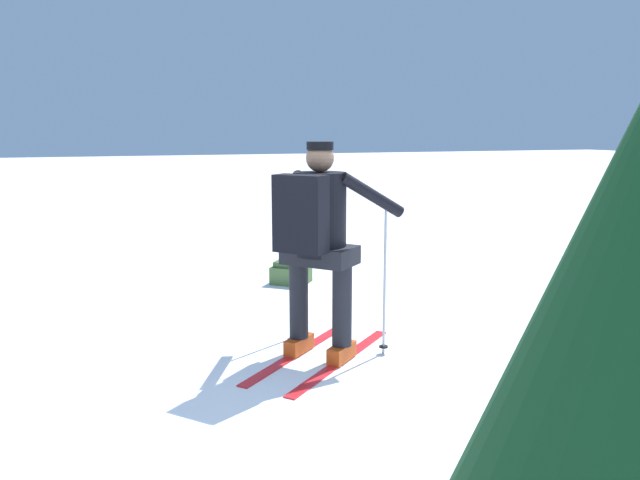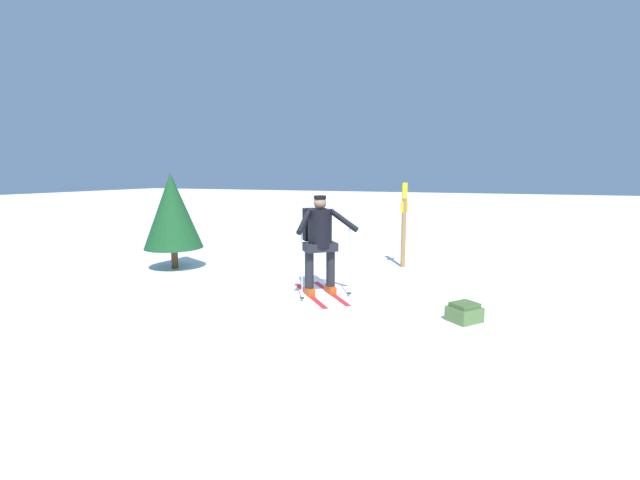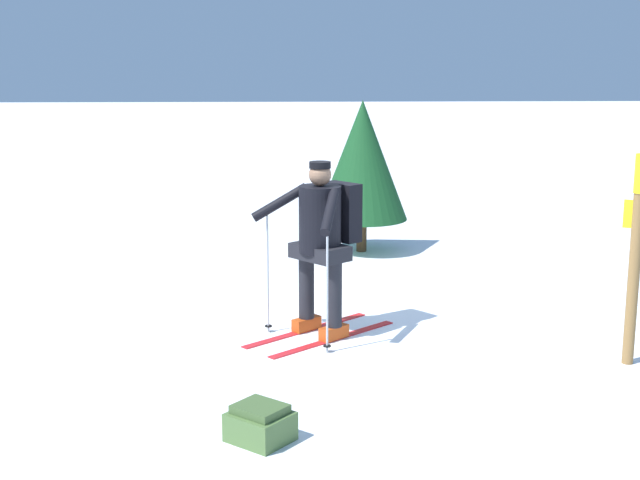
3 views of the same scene
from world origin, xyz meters
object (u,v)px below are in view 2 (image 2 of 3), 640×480
object	(u,v)px
skier	(319,236)
dropped_backpack	(464,313)
trail_marker	(404,218)
pine_tree	(172,211)

from	to	relation	value
skier	dropped_backpack	distance (m)	2.59
skier	trail_marker	size ratio (longest dim) A/B	0.91
skier	pine_tree	xyz separation A→B (m)	(3.63, -0.68, 0.26)
dropped_backpack	pine_tree	size ratio (longest dim) A/B	0.26
dropped_backpack	pine_tree	xyz separation A→B (m)	(6.00, -1.22, 1.12)
skier	pine_tree	bearing A→B (deg)	-10.61
skier	pine_tree	size ratio (longest dim) A/B	0.82
pine_tree	dropped_backpack	bearing A→B (deg)	168.55
skier	dropped_backpack	bearing A→B (deg)	167.27
skier	pine_tree	distance (m)	3.70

